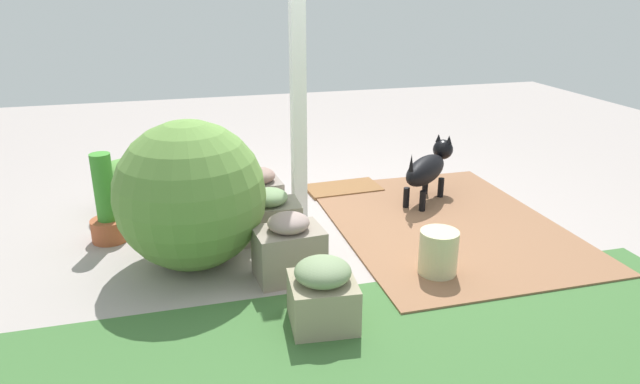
# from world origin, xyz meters

# --- Properties ---
(ground_plane) EXTENTS (12.00, 12.00, 0.00)m
(ground_plane) POSITION_xyz_m (0.00, 0.00, 0.00)
(ground_plane) COLOR #A79B97
(brick_path) EXTENTS (1.80, 2.40, 0.02)m
(brick_path) POSITION_xyz_m (-0.88, 0.23, 0.01)
(brick_path) COLOR #906244
(brick_path) RESTS_ON ground
(porch_pillar) EXTENTS (0.11, 0.11, 2.31)m
(porch_pillar) POSITION_xyz_m (0.28, -0.21, 1.15)
(porch_pillar) COLOR white
(porch_pillar) RESTS_ON ground
(stone_planter_nearest) EXTENTS (0.41, 0.35, 0.39)m
(stone_planter_nearest) POSITION_xyz_m (0.57, -0.53, 0.18)
(stone_planter_nearest) COLOR gray
(stone_planter_nearest) RESTS_ON ground
(stone_planter_near) EXTENTS (0.48, 0.33, 0.41)m
(stone_planter_near) POSITION_xyz_m (0.59, 0.09, 0.19)
(stone_planter_near) COLOR gray
(stone_planter_near) RESTS_ON ground
(stone_planter_mid) EXTENTS (0.48, 0.36, 0.47)m
(stone_planter_mid) POSITION_xyz_m (0.58, 0.77, 0.22)
(stone_planter_mid) COLOR gray
(stone_planter_mid) RESTS_ON ground
(stone_planter_far) EXTENTS (0.42, 0.41, 0.42)m
(stone_planter_far) POSITION_xyz_m (0.51, 1.38, 0.20)
(stone_planter_far) COLOR gray
(stone_planter_far) RESTS_ON ground
(round_shrub) EXTENTS (1.06, 1.06, 1.06)m
(round_shrub) POSITION_xyz_m (1.19, 0.39, 0.53)
(round_shrub) COLOR #608B3E
(round_shrub) RESTS_ON ground
(terracotta_pot_broad) EXTENTS (0.48, 0.48, 0.49)m
(terracotta_pot_broad) POSITION_xyz_m (1.71, -0.76, 0.29)
(terracotta_pot_broad) COLOR #994D40
(terracotta_pot_broad) RESTS_ON ground
(terracotta_pot_spiky) EXTENTS (0.31, 0.31, 0.47)m
(terracotta_pot_spiky) POSITION_xyz_m (1.11, -0.97, 0.22)
(terracotta_pot_spiky) COLOR #B35933
(terracotta_pot_spiky) RESTS_ON ground
(terracotta_pot_tall) EXTENTS (0.28, 0.28, 0.71)m
(terracotta_pot_tall) POSITION_xyz_m (1.82, -0.19, 0.26)
(terracotta_pot_tall) COLOR #AA5331
(terracotta_pot_tall) RESTS_ON ground
(dog) EXTENTS (0.72, 0.66, 0.57)m
(dog) POSITION_xyz_m (-0.96, -0.31, 0.33)
(dog) COLOR black
(dog) RESTS_ON ground
(ceramic_urn) EXTENTS (0.27, 0.27, 0.33)m
(ceramic_urn) POSITION_xyz_m (-0.42, 1.01, 0.17)
(ceramic_urn) COLOR beige
(ceramic_urn) RESTS_ON ground
(doormat) EXTENTS (0.74, 0.44, 0.03)m
(doormat) POSITION_xyz_m (-0.31, -0.82, 0.01)
(doormat) COLOR #8D5F37
(doormat) RESTS_ON ground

